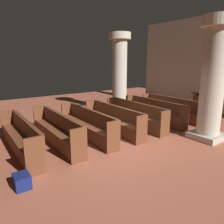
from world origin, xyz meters
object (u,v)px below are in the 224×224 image
(pew_row_0, at_px, (170,107))
(lectern, at_px, (197,106))
(pew_row_2, at_px, (135,114))
(pew_row_1, at_px, (154,110))
(hymn_book, at_px, (81,105))
(kneeler_box_navy, at_px, (22,181))
(pew_row_5, at_px, (57,129))
(pillar_aisle_side, at_px, (213,78))
(pillar_far_side, at_px, (120,72))
(pew_row_6, at_px, (20,136))
(pew_row_3, at_px, (113,118))
(pew_row_4, at_px, (87,123))

(pew_row_0, bearing_deg, lectern, 67.90)
(pew_row_0, xyz_separation_m, pew_row_2, (0.00, -2.04, 0.00))
(pew_row_0, bearing_deg, pew_row_1, -90.00)
(hymn_book, bearing_deg, kneeler_box_navy, -45.72)
(hymn_book, bearing_deg, pew_row_1, 74.80)
(pew_row_5, xyz_separation_m, pillar_aisle_side, (2.34, 4.06, 1.44))
(pillar_far_side, relative_size, lectern, 3.38)
(pew_row_0, bearing_deg, pew_row_6, -90.00)
(pew_row_5, bearing_deg, pew_row_2, 90.00)
(pew_row_1, bearing_deg, pew_row_2, -90.00)
(pew_row_1, xyz_separation_m, hymn_book, (-0.78, -2.87, 0.42))
(lectern, height_order, hymn_book, lectern)
(pew_row_1, xyz_separation_m, pillar_far_side, (-2.29, -0.01, 1.44))
(pew_row_0, bearing_deg, kneeler_box_navy, -74.77)
(pillar_aisle_side, relative_size, lectern, 3.38)
(pew_row_6, bearing_deg, pew_row_3, 90.00)
(hymn_book, bearing_deg, pew_row_0, 78.66)
(pillar_aisle_side, distance_m, lectern, 3.24)
(pillar_aisle_side, xyz_separation_m, kneeler_box_navy, (-0.57, -5.47, -1.77))
(pew_row_4, distance_m, lectern, 5.28)
(pew_row_3, bearing_deg, pew_row_2, 90.00)
(pew_row_0, height_order, pew_row_1, same)
(pillar_far_side, bearing_deg, pew_row_1, 0.15)
(pillar_far_side, bearing_deg, pew_row_5, -60.62)
(pew_row_3, bearing_deg, pew_row_6, -90.00)
(pillar_far_side, bearing_deg, pillar_aisle_side, -0.15)
(hymn_book, xyz_separation_m, kneeler_box_navy, (2.55, -2.62, -0.75))
(pew_row_6, bearing_deg, pew_row_4, 90.00)
(pew_row_4, xyz_separation_m, kneeler_box_navy, (1.77, -2.43, -0.33))
(pew_row_3, bearing_deg, pew_row_1, 90.00)
(pew_row_5, distance_m, pillar_far_side, 4.89)
(pew_row_3, bearing_deg, lectern, 83.54)
(lectern, distance_m, kneeler_box_navy, 7.81)
(pillar_aisle_side, bearing_deg, hymn_book, -137.58)
(kneeler_box_navy, bearing_deg, lectern, 99.54)
(pillar_far_side, height_order, kneeler_box_navy, pillar_far_side)
(pew_row_4, xyz_separation_m, pew_row_5, (0.00, -1.02, 0.00))
(pew_row_2, xyz_separation_m, hymn_book, (-0.78, -1.85, 0.42))
(pew_row_1, bearing_deg, lectern, 77.70)
(pew_row_2, height_order, pew_row_3, same)
(hymn_book, bearing_deg, pew_row_4, -13.43)
(pew_row_4, bearing_deg, pew_row_1, 90.00)
(pew_row_1, height_order, pew_row_2, same)
(pew_row_4, bearing_deg, pillar_far_side, 126.91)
(lectern, xyz_separation_m, kneeler_box_navy, (1.29, -7.69, -0.32))
(pew_row_1, distance_m, pew_row_2, 1.02)
(hymn_book, distance_m, kneeler_box_navy, 3.73)
(pew_row_6, relative_size, pillar_far_side, 0.82)
(pew_row_4, bearing_deg, pew_row_3, 90.00)
(pew_row_2, bearing_deg, pew_row_0, 90.00)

